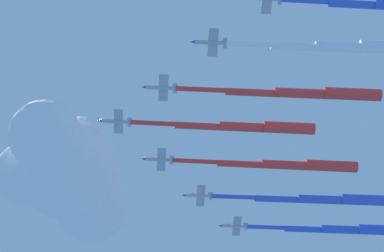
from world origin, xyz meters
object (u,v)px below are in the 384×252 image
object	(u,v)px
jet_port_inner	(305,93)
jet_starboard_inner	(288,165)
jet_port_mid	(341,47)
jet_lead	(246,127)
jet_starboard_mid	(324,199)
jet_starboard_outer	(343,229)

from	to	relation	value
jet_port_inner	jet_starboard_inner	size ratio (longest dim) A/B	1.01
jet_port_inner	jet_port_mid	bearing A→B (deg)	43.72
jet_lead	jet_starboard_inner	xyz separation A→B (m)	(-18.06, 10.53, 0.37)
jet_lead	jet_starboard_mid	distance (m)	40.44
jet_starboard_inner	jet_starboard_outer	world-z (taller)	jet_starboard_outer
jet_lead	jet_starboard_mid	bearing A→B (deg)	150.31
jet_starboard_mid	jet_port_inner	bearing A→B (deg)	-1.89
jet_port_mid	jet_starboard_outer	distance (m)	74.45
jet_starboard_outer	jet_port_inner	bearing A→B (deg)	-5.85
jet_lead	jet_starboard_outer	bearing A→B (deg)	154.27
jet_lead	jet_port_inner	size ratio (longest dim) A/B	0.95
jet_port_mid	jet_starboard_mid	xyz separation A→B (m)	(-57.71, -10.22, 1.01)
jet_port_inner	jet_starboard_outer	distance (m)	62.41
jet_starboard_outer	jet_starboard_inner	bearing A→B (deg)	-23.14
jet_starboard_inner	jet_starboard_outer	xyz separation A→B (m)	(-33.60, 14.36, 0.80)
jet_lead	jet_port_mid	distance (m)	37.76
jet_port_inner	jet_starboard_outer	bearing A→B (deg)	174.15
jet_lead	jet_starboard_inner	distance (m)	20.91
jet_starboard_inner	jet_starboard_mid	distance (m)	19.54
jet_port_inner	jet_port_mid	distance (m)	17.02
jet_starboard_inner	jet_port_mid	world-z (taller)	jet_starboard_inner
jet_lead	jet_port_inner	xyz separation A→B (m)	(10.33, 18.54, -2.45)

